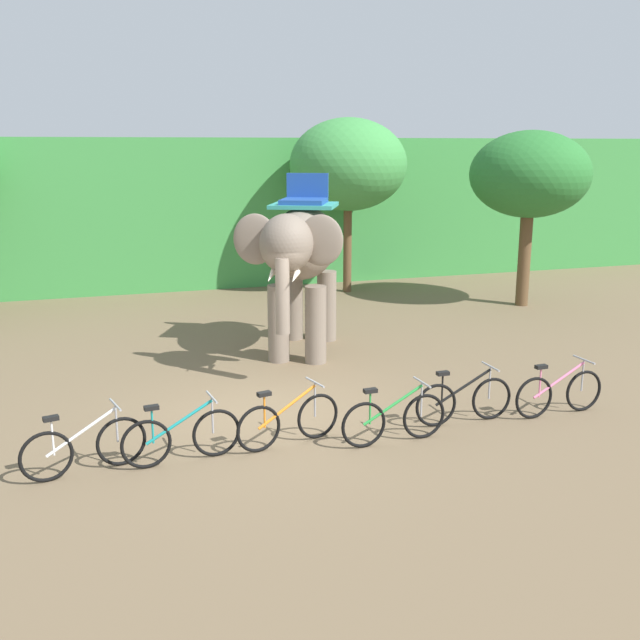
# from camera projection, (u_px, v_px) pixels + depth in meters

# --- Properties ---
(ground_plane) EXTENTS (80.00, 80.00, 0.00)m
(ground_plane) POSITION_uv_depth(u_px,v_px,m) (269.00, 414.00, 12.10)
(ground_plane) COLOR brown
(foliage_hedge) EXTENTS (36.00, 6.00, 4.59)m
(foliage_hedge) POSITION_uv_depth(u_px,v_px,m) (170.00, 208.00, 24.51)
(foliage_hedge) COLOR #3D8E42
(foliage_hedge) RESTS_ON ground
(tree_far_right) EXTENTS (3.45, 3.45, 5.16)m
(tree_far_right) POSITION_uv_depth(u_px,v_px,m) (348.00, 165.00, 21.35)
(tree_far_right) COLOR brown
(tree_far_right) RESTS_ON ground
(tree_center_left) EXTENTS (3.22, 3.22, 4.76)m
(tree_center_left) POSITION_uv_depth(u_px,v_px,m) (530.00, 175.00, 19.53)
(tree_center_left) COLOR brown
(tree_center_left) RESTS_ON ground
(elephant) EXTENTS (3.02, 4.15, 3.78)m
(elephant) POSITION_uv_depth(u_px,v_px,m) (301.00, 252.00, 15.08)
(elephant) COLOR gray
(elephant) RESTS_ON ground
(bike_white) EXTENTS (1.68, 0.58, 0.92)m
(bike_white) POSITION_uv_depth(u_px,v_px,m) (84.00, 447.00, 9.84)
(bike_white) COLOR black
(bike_white) RESTS_ON ground
(bike_teal) EXTENTS (1.70, 0.52, 0.92)m
(bike_teal) POSITION_uv_depth(u_px,v_px,m) (182.00, 436.00, 10.19)
(bike_teal) COLOR black
(bike_teal) RESTS_ON ground
(bike_orange) EXTENTS (1.68, 0.58, 0.92)m
(bike_orange) POSITION_uv_depth(u_px,v_px,m) (289.00, 421.00, 10.78)
(bike_orange) COLOR black
(bike_orange) RESTS_ON ground
(bike_green) EXTENTS (1.71, 0.52, 0.92)m
(bike_green) POSITION_uv_depth(u_px,v_px,m) (394.00, 419.00, 10.85)
(bike_green) COLOR black
(bike_green) RESTS_ON ground
(bike_black) EXTENTS (1.71, 0.52, 0.92)m
(bike_black) POSITION_uv_depth(u_px,v_px,m) (464.00, 400.00, 11.64)
(bike_black) COLOR black
(bike_black) RESTS_ON ground
(bike_pink) EXTENTS (1.71, 0.52, 0.92)m
(bike_pink) POSITION_uv_depth(u_px,v_px,m) (559.00, 393.00, 12.00)
(bike_pink) COLOR black
(bike_pink) RESTS_ON ground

